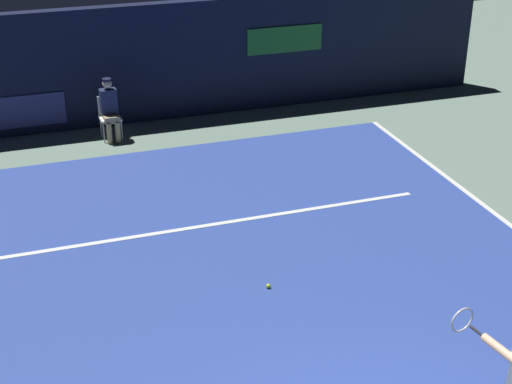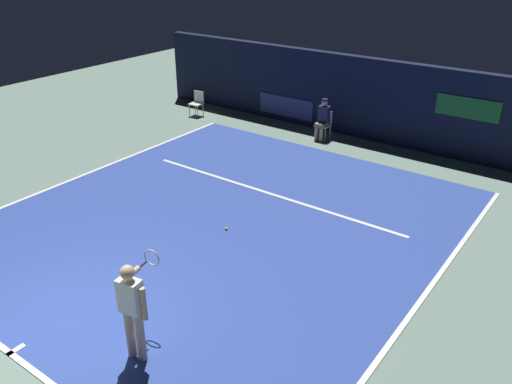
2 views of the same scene
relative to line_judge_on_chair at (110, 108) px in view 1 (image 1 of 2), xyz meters
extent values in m
plane|color=slate|center=(0.92, -6.27, -0.69)|extent=(31.25, 31.25, 0.00)
cube|color=#2D479E|center=(0.92, -6.27, -0.68)|extent=(9.70, 10.72, 0.01)
cube|color=white|center=(0.92, -4.39, -0.67)|extent=(7.57, 0.10, 0.01)
cube|color=#141933|center=(0.92, 0.94, 0.61)|extent=(16.34, 0.30, 2.60)
cube|color=navy|center=(-1.94, 0.78, -0.14)|extent=(2.20, 0.04, 0.70)
cube|color=#1E6B2D|center=(4.19, 0.78, 0.91)|extent=(1.80, 0.04, 0.60)
cylinder|color=#DBAD89|center=(2.40, -10.25, 0.66)|extent=(0.17, 0.51, 0.09)
cylinder|color=black|center=(2.35, -9.95, 0.66)|extent=(0.08, 0.30, 0.03)
torus|color=#B2B2B7|center=(2.30, -9.68, 0.66)|extent=(0.30, 0.07, 0.30)
cube|color=white|center=(0.00, 0.01, -0.23)|extent=(0.45, 0.41, 0.04)
cube|color=white|center=(-0.01, 0.21, 0.00)|extent=(0.42, 0.04, 0.42)
cylinder|color=#B2B2B7|center=(-0.18, -0.16, -0.46)|extent=(0.03, 0.03, 0.46)
cylinder|color=#B2B2B7|center=(0.19, -0.15, -0.46)|extent=(0.03, 0.03, 0.46)
cylinder|color=#B2B2B7|center=(-0.19, 0.18, -0.46)|extent=(0.03, 0.03, 0.46)
cylinder|color=#B2B2B7|center=(0.18, 0.19, -0.46)|extent=(0.03, 0.03, 0.46)
cube|color=tan|center=(0.00, -0.07, -0.19)|extent=(0.33, 0.41, 0.14)
cylinder|color=tan|center=(-0.08, -0.25, -0.46)|extent=(0.11, 0.11, 0.46)
cylinder|color=tan|center=(0.10, -0.24, -0.46)|extent=(0.11, 0.11, 0.46)
cube|color=#23284C|center=(0.00, 0.05, 0.14)|extent=(0.35, 0.23, 0.52)
sphere|color=beige|center=(0.00, 0.05, 0.52)|extent=(0.20, 0.20, 0.20)
cylinder|color=#141933|center=(0.00, 0.05, 0.61)|extent=(0.19, 0.19, 0.04)
sphere|color=#CCE033|center=(1.23, -6.51, -0.64)|extent=(0.07, 0.07, 0.07)
camera|label=1|loc=(-1.94, -15.39, 5.50)|focal=54.02mm
camera|label=2|loc=(7.88, -14.47, 5.32)|focal=37.07mm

